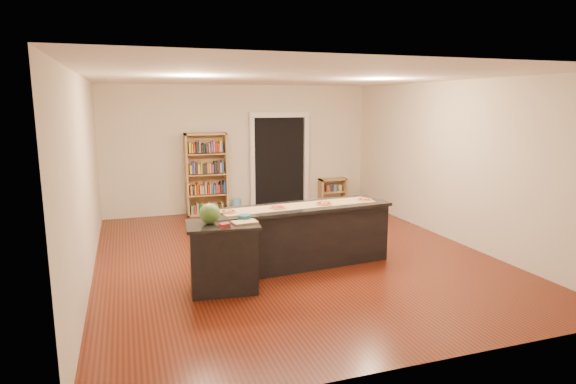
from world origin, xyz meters
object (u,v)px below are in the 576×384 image
object	(u,v)px
waste_bin	(236,206)
watermelon	(210,213)
side_counter	(223,257)
kitchen_island	(300,235)
bookshelf	(207,174)
low_shelf	(332,192)

from	to	relation	value
waste_bin	watermelon	distance (m)	4.51
side_counter	watermelon	distance (m)	0.60
kitchen_island	watermelon	xyz separation A→B (m)	(-1.44, -0.58, 0.58)
bookshelf	watermelon	distance (m)	4.41
kitchen_island	waste_bin	distance (m)	3.67
kitchen_island	low_shelf	distance (m)	4.40
side_counter	low_shelf	size ratio (longest dim) A/B	1.41
side_counter	bookshelf	bearing A→B (deg)	89.08
low_shelf	waste_bin	bearing A→B (deg)	-176.64
side_counter	kitchen_island	bearing A→B (deg)	31.09
waste_bin	watermelon	xyz separation A→B (m)	(-1.28, -4.24, 0.87)
kitchen_island	side_counter	distance (m)	1.43
side_counter	low_shelf	distance (m)	5.64
waste_bin	kitchen_island	bearing A→B (deg)	-87.52
bookshelf	waste_bin	world-z (taller)	bookshelf
side_counter	bookshelf	xyz separation A→B (m)	(0.52, 4.39, 0.44)
kitchen_island	bookshelf	xyz separation A→B (m)	(-0.77, 3.78, 0.43)
side_counter	waste_bin	world-z (taller)	side_counter
side_counter	low_shelf	world-z (taller)	side_counter
side_counter	low_shelf	bearing A→B (deg)	57.25
low_shelf	side_counter	bearing A→B (deg)	-128.54
side_counter	watermelon	world-z (taller)	watermelon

